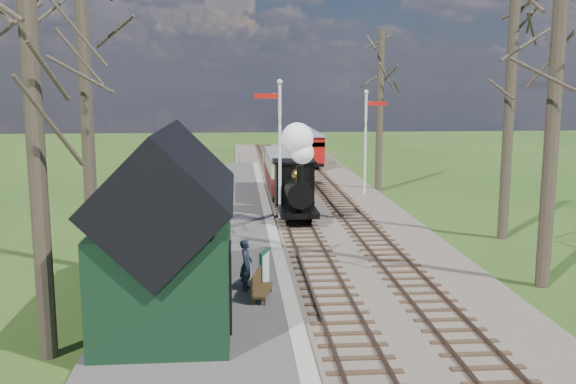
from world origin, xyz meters
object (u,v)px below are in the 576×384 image
at_px(semaphore_near, 278,140).
at_px(red_carriage_a, 308,149).
at_px(station_shed, 169,235).
at_px(coach, 286,171).
at_px(semaphore_far, 367,135).
at_px(bench, 259,285).
at_px(locomotive, 296,178).
at_px(person, 246,265).
at_px(sign_board, 265,269).
at_px(red_carriage_b, 301,142).

xyz_separation_m(semaphore_near, red_carriage_a, (3.37, 18.14, -2.23)).
distance_m(station_shed, coach, 18.24).
bearing_deg(station_shed, coach, 76.36).
height_order(semaphore_far, bench, semaphore_far).
distance_m(locomotive, person, 10.20).
bearing_deg(station_shed, person, 42.50).
relative_size(coach, bench, 4.97).
bearing_deg(sign_board, semaphore_near, 83.96).
xyz_separation_m(semaphore_far, sign_board, (-6.20, -16.01, -2.61)).
distance_m(locomotive, red_carriage_a, 18.69).
bearing_deg(semaphore_far, person, -112.54).
xyz_separation_m(semaphore_near, coach, (0.77, 5.71, -2.17)).
bearing_deg(semaphore_near, person, -98.84).
height_order(semaphore_far, person, semaphore_far).
xyz_separation_m(coach, red_carriage_b, (2.60, 17.93, -0.06)).
xyz_separation_m(coach, sign_board, (-1.83, -15.72, -0.71)).
bearing_deg(red_carriage_b, locomotive, -96.21).
xyz_separation_m(station_shed, coach, (4.30, 17.71, -0.82)).
height_order(red_carriage_b, sign_board, red_carriage_b).
distance_m(semaphore_near, bench, 11.46).
height_order(locomotive, red_carriage_b, locomotive).
relative_size(bench, person, 0.94).
distance_m(bench, person, 0.91).
bearing_deg(red_carriage_a, bench, -99.01).
xyz_separation_m(semaphore_near, semaphore_far, (5.14, 6.00, -0.27)).
bearing_deg(sign_board, red_carriage_a, 81.06).
distance_m(sign_board, person, 0.60).
height_order(locomotive, coach, locomotive).
bearing_deg(locomotive, bench, -100.69).
xyz_separation_m(semaphore_far, person, (-6.73, -16.23, -2.42)).
bearing_deg(semaphore_near, coach, 82.32).
relative_size(semaphore_near, red_carriage_b, 1.33).
bearing_deg(bench, red_carriage_b, 82.40).
bearing_deg(red_carriage_b, person, -98.33).
bearing_deg(coach, locomotive, -90.11).
height_order(coach, red_carriage_a, coach).
bearing_deg(red_carriage_b, semaphore_far, -84.26).
bearing_deg(semaphore_near, red_carriage_b, 81.89).
height_order(red_carriage_a, red_carriage_b, same).
distance_m(semaphore_far, red_carriage_b, 17.84).
xyz_separation_m(semaphore_far, locomotive, (-4.39, -6.35, -1.38)).
xyz_separation_m(red_carriage_b, person, (-4.96, -33.87, -0.46)).
bearing_deg(semaphore_far, semaphore_near, -130.60).
relative_size(locomotive, red_carriage_a, 0.91).
distance_m(coach, bench, 16.83).
relative_size(station_shed, red_carriage_b, 1.35).
distance_m(coach, person, 16.11).
distance_m(red_carriage_a, sign_board, 28.51).
relative_size(locomotive, bench, 3.11).
relative_size(red_carriage_a, sign_board, 4.34).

